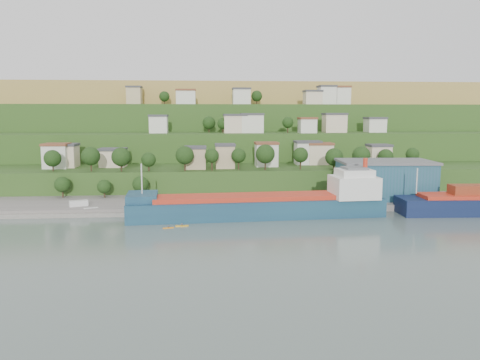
{
  "coord_description": "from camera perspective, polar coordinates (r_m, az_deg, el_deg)",
  "views": [
    {
      "loc": [
        -12.18,
        -125.21,
        30.47
      ],
      "look_at": [
        -1.37,
        15.0,
        10.5
      ],
      "focal_mm": 35.0,
      "sensor_mm": 36.0,
      "label": 1
    }
  ],
  "objects": [
    {
      "name": "kayak_orange",
      "position": [
        127.53,
        -8.73,
        -5.73
      ],
      "size": [
        2.99,
        1.29,
        0.74
      ],
      "rotation": [
        0.0,
        0.0,
        0.27
      ],
      "color": "orange",
      "rests_on": "ground"
    },
    {
      "name": "dinghy",
      "position": [
        149.75,
        -17.71,
        -3.41
      ],
      "size": [
        4.51,
        3.16,
        0.85
      ],
      "primitive_type": "cube",
      "rotation": [
        0.0,
        0.0,
        0.42
      ],
      "color": "silver",
      "rests_on": "pebble_beach"
    },
    {
      "name": "kayak_yellow",
      "position": [
        129.08,
        -7.09,
        -5.51
      ],
      "size": [
        3.6,
        0.81,
        0.89
      ],
      "rotation": [
        0.0,
        0.0,
        0.05
      ],
      "color": "gold",
      "rests_on": "ground"
    },
    {
      "name": "pebble_beach",
      "position": [
        156.31,
        -20.26,
        -3.66
      ],
      "size": [
        40.0,
        18.0,
        2.4
      ],
      "primitive_type": "cube",
      "color": "slate",
      "rests_on": "ground"
    },
    {
      "name": "quay",
      "position": [
        159.49,
        7.32,
        -3.0
      ],
      "size": [
        220.0,
        26.0,
        4.0
      ],
      "primitive_type": "cube",
      "color": "slate",
      "rests_on": "ground"
    },
    {
      "name": "ground",
      "position": [
        129.44,
        1.12,
        -5.53
      ],
      "size": [
        500.0,
        500.0,
        0.0
      ],
      "primitive_type": "plane",
      "color": "#4D5E5A",
      "rests_on": "ground"
    },
    {
      "name": "hillside",
      "position": [
        295.73,
        -2.02,
        2.18
      ],
      "size": [
        360.0,
        210.42,
        96.0
      ],
      "color": "#284719",
      "rests_on": "ground"
    },
    {
      "name": "caravan",
      "position": [
        153.82,
        -19.07,
        -2.85
      ],
      "size": [
        5.94,
        4.19,
        2.56
      ],
      "primitive_type": "cube",
      "rotation": [
        0.0,
        0.0,
        0.39
      ],
      "color": "silver",
      "rests_on": "pebble_beach"
    },
    {
      "name": "warehouse",
      "position": [
        166.59,
        17.23,
        0.12
      ],
      "size": [
        32.09,
        20.84,
        12.8
      ],
      "rotation": [
        0.0,
        0.0,
        -0.06
      ],
      "color": "#1F4E5D",
      "rests_on": "quay"
    },
    {
      "name": "cargo_ship_near",
      "position": [
        139.36,
        3.11,
        -3.25
      ],
      "size": [
        76.5,
        16.71,
        19.5
      ],
      "rotation": [
        0.0,
        0.0,
        0.06
      ],
      "color": "#142E4B",
      "rests_on": "ground"
    }
  ]
}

